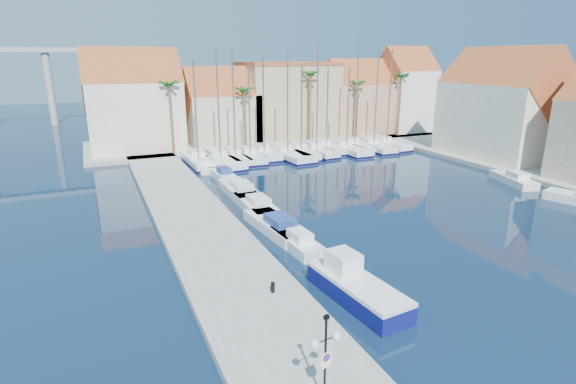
{
  "coord_description": "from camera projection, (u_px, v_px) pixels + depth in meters",
  "views": [
    {
      "loc": [
        -15.71,
        -17.42,
        12.62
      ],
      "look_at": [
        -2.77,
        11.91,
        3.0
      ],
      "focal_mm": 28.0,
      "sensor_mm": 36.0,
      "label": 1
    }
  ],
  "objects": [
    {
      "name": "ground",
      "position": [
        420.0,
        294.0,
        24.97
      ],
      "size": [
        260.0,
        260.0,
        0.0
      ],
      "primitive_type": "plane",
      "color": "#081B31",
      "rests_on": "ground"
    },
    {
      "name": "quay_west",
      "position": [
        203.0,
        232.0,
        33.25
      ],
      "size": [
        6.0,
        77.0,
        0.5
      ],
      "primitive_type": "cube",
      "color": "gray",
      "rests_on": "ground"
    },
    {
      "name": "shore_north",
      "position": [
        270.0,
        139.0,
        70.82
      ],
      "size": [
        54.0,
        16.0,
        0.5
      ],
      "primitive_type": "cube",
      "color": "gray",
      "rests_on": "ground"
    },
    {
      "name": "shore_east",
      "position": [
        560.0,
        172.0,
        50.41
      ],
      "size": [
        12.0,
        60.0,
        0.5
      ],
      "primitive_type": "cube",
      "color": "gray",
      "rests_on": "ground"
    },
    {
      "name": "lamp_post",
      "position": [
        326.0,
        346.0,
        15.78
      ],
      "size": [
        1.23,
        0.44,
        3.64
      ],
      "rotation": [
        0.0,
        0.0,
        0.12
      ],
      "color": "black",
      "rests_on": "quay_west"
    },
    {
      "name": "bollard",
      "position": [
        273.0,
        287.0,
        24.1
      ],
      "size": [
        0.23,
        0.23,
        0.57
      ],
      "primitive_type": "cylinder",
      "color": "black",
      "rests_on": "quay_west"
    },
    {
      "name": "fishing_boat",
      "position": [
        355.0,
        286.0,
        24.24
      ],
      "size": [
        2.85,
        6.82,
        2.32
      ],
      "rotation": [
        0.0,
        0.0,
        0.1
      ],
      "color": "navy",
      "rests_on": "ground"
    },
    {
      "name": "motorboat_west_0",
      "position": [
        297.0,
        241.0,
        30.86
      ],
      "size": [
        1.97,
        5.34,
        1.4
      ],
      "rotation": [
        0.0,
        0.0,
        0.06
      ],
      "color": "white",
      "rests_on": "ground"
    },
    {
      "name": "motorboat_west_1",
      "position": [
        276.0,
        225.0,
        33.84
      ],
      "size": [
        2.93,
        7.29,
        1.4
      ],
      "rotation": [
        0.0,
        0.0,
        0.09
      ],
      "color": "white",
      "rests_on": "ground"
    },
    {
      "name": "motorboat_west_2",
      "position": [
        256.0,
        205.0,
        38.49
      ],
      "size": [
        2.17,
        6.73,
        1.4
      ],
      "rotation": [
        0.0,
        0.0,
        -0.0
      ],
      "color": "white",
      "rests_on": "ground"
    },
    {
      "name": "motorboat_west_3",
      "position": [
        240.0,
        190.0,
        42.83
      ],
      "size": [
        2.35,
        7.27,
        1.4
      ],
      "rotation": [
        0.0,
        0.0,
        -0.0
      ],
      "color": "white",
      "rests_on": "ground"
    },
    {
      "name": "motorboat_west_4",
      "position": [
        223.0,
        174.0,
        48.47
      ],
      "size": [
        1.81,
        5.29,
        1.4
      ],
      "rotation": [
        0.0,
        0.0,
        0.03
      ],
      "color": "white",
      "rests_on": "ground"
    },
    {
      "name": "motorboat_west_5",
      "position": [
        205.0,
        166.0,
        52.47
      ],
      "size": [
        2.22,
        5.46,
        1.4
      ],
      "rotation": [
        0.0,
        0.0,
        -0.1
      ],
      "color": "white",
      "rests_on": "ground"
    },
    {
      "name": "motorboat_east_1",
      "position": [
        514.0,
        179.0,
        46.64
      ],
      "size": [
        3.4,
        6.19,
        1.4
      ],
      "rotation": [
        0.0,
        0.0,
        -0.27
      ],
      "color": "white",
      "rests_on": "ground"
    },
    {
      "name": "sailboat_0",
      "position": [
        197.0,
        159.0,
        55.24
      ],
      "size": [
        2.75,
        9.9,
        12.51
      ],
      "rotation": [
        0.0,
        0.0,
        0.01
      ],
      "color": "white",
      "rests_on": "ground"
    },
    {
      "name": "sailboat_1",
      "position": [
        219.0,
        159.0,
        55.69
      ],
      "size": [
        3.9,
        11.65,
        13.59
      ],
      "rotation": [
        0.0,
        0.0,
        0.08
      ],
      "color": "white",
      "rests_on": "ground"
    },
    {
      "name": "sailboat_2",
      "position": [
        234.0,
        157.0,
        56.58
      ],
      "size": [
        2.46,
        8.59,
        13.49
      ],
      "rotation": [
        0.0,
        0.0,
        0.02
      ],
      "color": "white",
      "rests_on": "ground"
    },
    {
      "name": "sailboat_3",
      "position": [
        249.0,
        156.0,
        57.39
      ],
      "size": [
        2.8,
        8.84,
        11.71
      ],
      "rotation": [
        0.0,
        0.0,
        -0.06
      ],
      "color": "white",
      "rests_on": "ground"
    },
    {
      "name": "sailboat_4",
      "position": [
        263.0,
        153.0,
        59.02
      ],
      "size": [
        2.4,
        8.3,
        12.69
      ],
      "rotation": [
        0.0,
        0.0,
        0.03
      ],
      "color": "white",
      "rests_on": "ground"
    },
    {
      "name": "sailboat_5",
      "position": [
        285.0,
        153.0,
        59.23
      ],
      "size": [
        3.91,
        11.73,
        13.6
      ],
      "rotation": [
        0.0,
        0.0,
        0.08
      ],
      "color": "white",
      "rests_on": "ground"
    },
    {
      "name": "sailboat_6",
      "position": [
        300.0,
        151.0,
        60.15
      ],
      "size": [
        3.36,
        9.76,
        11.8
      ],
      "rotation": [
        0.0,
        0.0,
        -0.09
      ],
      "color": "white",
      "rests_on": "ground"
    },
    {
      "name": "sailboat_7",
      "position": [
        314.0,
        150.0,
        60.97
      ],
      "size": [
        3.16,
        9.27,
        14.12
      ],
      "rotation": [
        0.0,
        0.0,
        0.08
      ],
      "color": "white",
      "rests_on": "ground"
    },
    {
      "name": "sailboat_8",
      "position": [
        325.0,
        147.0,
        62.61
      ],
      "size": [
        2.39,
        8.3,
        11.4
      ],
      "rotation": [
        0.0,
        0.0,
        0.02
      ],
      "color": "white",
      "rests_on": "ground"
    },
    {
      "name": "sailboat_9",
      "position": [
        344.0,
        148.0,
        62.6
      ],
      "size": [
        2.98,
        10.59,
        11.21
      ],
      "rotation": [
        0.0,
        0.0,
        0.02
      ],
      "color": "white",
      "rests_on": "ground"
    },
    {
      "name": "sailboat_10",
      "position": [
        353.0,
        145.0,
        64.28
      ],
      "size": [
        2.81,
        8.84,
        14.94
      ],
      "rotation": [
        0.0,
        0.0,
        0.06
      ],
      "color": "white",
      "rests_on": "ground"
    },
    {
      "name": "sailboat_11",
      "position": [
        372.0,
        145.0,
        64.24
      ],
      "size": [
        3.17,
        9.97,
        13.51
      ],
      "rotation": [
        0.0,
        0.0,
        -0.06
      ],
      "color": "white",
      "rests_on": "ground"
    },
    {
      "name": "sailboat_12",
      "position": [
        384.0,
        143.0,
        65.47
      ],
      "size": [
        3.25,
        9.56,
        13.74
      ],
      "rotation": [
        0.0,
        0.0,
        0.08
      ],
      "color": "white",
      "rests_on": "ground"
    },
    {
      "name": "building_0",
      "position": [
        134.0,
        105.0,
        60.41
      ],
      "size": [
        12.3,
        9.0,
        13.5
      ],
      "color": "beige",
      "rests_on": "shore_north"
    },
    {
      "name": "building_1",
      "position": [
        221.0,
        110.0,
        65.4
      ],
      "size": [
        10.3,
        8.0,
        11.0
      ],
      "color": "tan",
      "rests_on": "shore_north"
    },
    {
      "name": "building_2",
      "position": [
        287.0,
        100.0,
        70.26
      ],
      "size": [
        14.2,
        10.2,
        11.5
      ],
      "color": "tan",
      "rests_on": "shore_north"
    },
    {
      "name": "building_3",
      "position": [
        356.0,
        100.0,
        74.13
      ],
      "size": [
        10.3,
        8.0,
        12.0
      ],
      "color": "tan",
      "rests_on": "shore_north"
    },
    {
      "name": "building_4",
      "position": [
        405.0,
        92.0,
        76.42
      ],
      "size": [
        8.3,
        8.0,
        14.0
      ],
      "color": "white",
      "rests_on": "shore_north"
    },
    {
      "name": "building_6",
      "position": [
        502.0,
        108.0,
        56.49
      ],
      "size": [
        9.0,
        14.3,
        13.5
      ],
      "color": "beige",
      "rests_on": "shore_east"
    },
    {
      "name": "palm_0",
      "position": [
        169.0,
        87.0,
        56.84
      ],
      "size": [
        2.6,
        2.6,
        10.15
      ],
      "color": "brown",
      "rests_on": "shore_north"
    },
    {
      "name": "palm_1",
      "position": [
        244.0,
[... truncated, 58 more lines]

